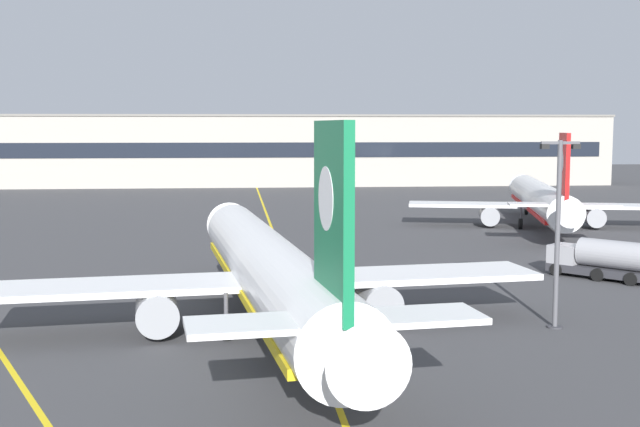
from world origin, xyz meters
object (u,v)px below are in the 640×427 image
object	(u,v)px
airliner_foreground	(269,271)
service_truck_catering_grey	(601,259)
safety_cone_by_nose_gear	(274,272)
airliner_background	(541,200)
apron_lamp_post	(558,230)

from	to	relation	value
airliner_foreground	service_truck_catering_grey	size ratio (longest dim) A/B	5.69
service_truck_catering_grey	safety_cone_by_nose_gear	xyz separation A→B (m)	(-24.52, 3.78, -1.23)
airliner_foreground	airliner_background	size ratio (longest dim) A/B	1.09
airliner_foreground	apron_lamp_post	size ratio (longest dim) A/B	3.89
airliner_foreground	service_truck_catering_grey	xyz separation A→B (m)	(25.36, 13.11, -1.88)
airliner_foreground	apron_lamp_post	distance (m)	16.44
airliner_foreground	airliner_background	distance (m)	54.15
apron_lamp_post	safety_cone_by_nose_gear	world-z (taller)	apron_lamp_post
airliner_foreground	apron_lamp_post	bearing A→B (deg)	-3.98
safety_cone_by_nose_gear	airliner_foreground	bearing A→B (deg)	-92.84
apron_lamp_post	service_truck_catering_grey	size ratio (longest dim) A/B	1.46
apron_lamp_post	service_truck_catering_grey	xyz separation A→B (m)	(9.11, 14.24, -4.13)
apron_lamp_post	airliner_foreground	bearing A→B (deg)	176.02
airliner_background	apron_lamp_post	xyz separation A→B (m)	(-15.74, -44.83, 2.49)
airliner_background	service_truck_catering_grey	distance (m)	31.34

